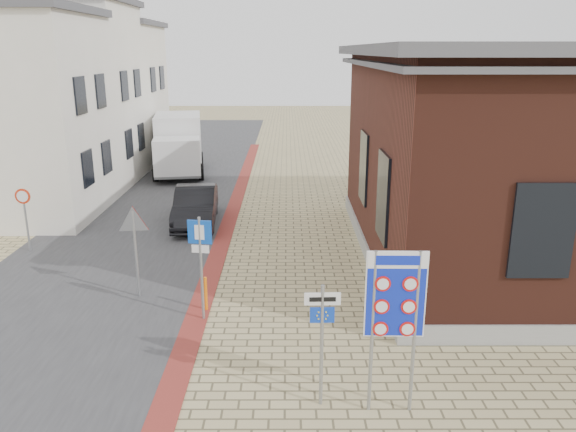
# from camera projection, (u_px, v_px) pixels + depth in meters

# --- Properties ---
(ground) EXTENTS (120.00, 120.00, 0.00)m
(ground) POSITION_uv_depth(u_px,v_px,m) (271.00, 367.00, 12.23)
(ground) COLOR tan
(ground) RESTS_ON ground
(road_strip) EXTENTS (7.00, 60.00, 0.02)m
(road_strip) POSITION_uv_depth(u_px,v_px,m) (164.00, 196.00, 26.60)
(road_strip) COLOR #38383A
(road_strip) RESTS_ON ground
(curb_strip) EXTENTS (0.60, 40.00, 0.02)m
(curb_strip) POSITION_uv_depth(u_px,v_px,m) (227.00, 227.00, 21.81)
(curb_strip) COLOR maroon
(curb_strip) RESTS_ON ground
(brick_building) EXTENTS (13.00, 13.00, 6.80)m
(brick_building) POSITION_uv_depth(u_px,v_px,m) (557.00, 153.00, 17.97)
(brick_building) COLOR gray
(brick_building) RESTS_ON ground
(townhouse_near) EXTENTS (7.40, 6.40, 8.30)m
(townhouse_near) POSITION_uv_depth(u_px,v_px,m) (5.00, 114.00, 22.54)
(townhouse_near) COLOR silver
(townhouse_near) RESTS_ON ground
(townhouse_mid) EXTENTS (7.40, 6.40, 9.10)m
(townhouse_mid) POSITION_uv_depth(u_px,v_px,m) (62.00, 93.00, 28.18)
(townhouse_mid) COLOR silver
(townhouse_mid) RESTS_ON ground
(townhouse_far) EXTENTS (7.40, 6.40, 8.30)m
(townhouse_far) POSITION_uv_depth(u_px,v_px,m) (101.00, 93.00, 34.05)
(townhouse_far) COLOR silver
(townhouse_far) RESTS_ON ground
(bike_rack) EXTENTS (0.08, 1.80, 0.60)m
(bike_rack) POSITION_uv_depth(u_px,v_px,m) (378.00, 311.00, 14.27)
(bike_rack) COLOR slate
(bike_rack) RESTS_ON ground
(sedan) EXTENTS (1.87, 4.55, 1.47)m
(sedan) POSITION_uv_depth(u_px,v_px,m) (196.00, 206.00, 22.15)
(sedan) COLOR black
(sedan) RESTS_ON ground
(box_truck) EXTENTS (3.31, 6.39, 3.19)m
(box_truck) POSITION_uv_depth(u_px,v_px,m) (178.00, 144.00, 31.09)
(box_truck) COLOR slate
(box_truck) RESTS_ON ground
(border_sign) EXTENTS (1.11, 0.08, 3.24)m
(border_sign) POSITION_uv_depth(u_px,v_px,m) (395.00, 297.00, 10.13)
(border_sign) COLOR gray
(border_sign) RESTS_ON ground
(essen_sign) EXTENTS (0.68, 0.07, 2.51)m
(essen_sign) POSITION_uv_depth(u_px,v_px,m) (322.00, 327.00, 10.50)
(essen_sign) COLOR gray
(essen_sign) RESTS_ON ground
(parking_sign) EXTENTS (0.60, 0.13, 2.74)m
(parking_sign) POSITION_uv_depth(u_px,v_px,m) (200.00, 250.00, 13.88)
(parking_sign) COLOR gray
(parking_sign) RESTS_ON ground
(yield_sign) EXTENTS (0.92, 0.15, 2.58)m
(yield_sign) POSITION_uv_depth(u_px,v_px,m) (134.00, 230.00, 15.17)
(yield_sign) COLOR gray
(yield_sign) RESTS_ON ground
(speed_sign) EXTENTS (0.52, 0.07, 2.21)m
(speed_sign) POSITION_uv_depth(u_px,v_px,m) (25.00, 210.00, 18.89)
(speed_sign) COLOR gray
(speed_sign) RESTS_ON ground
(bollard) EXTENTS (0.11, 0.11, 0.94)m
(bollard) POSITION_uv_depth(u_px,v_px,m) (206.00, 294.00, 14.78)
(bollard) COLOR orange
(bollard) RESTS_ON ground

